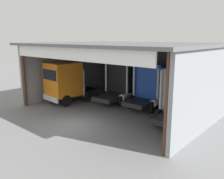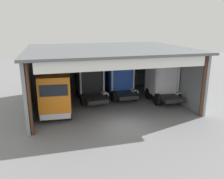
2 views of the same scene
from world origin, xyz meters
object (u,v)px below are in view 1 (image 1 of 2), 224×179
truck_white_left_bay (185,95)px  oil_drum (118,87)px  truck_orange_center_left_bay (65,82)px  truck_blue_center_right_bay (152,85)px  truck_black_yard_outside (124,80)px  tool_cart (115,87)px

truck_white_left_bay → oil_drum: 11.20m
truck_orange_center_left_bay → truck_blue_center_right_bay: 7.67m
truck_white_left_bay → truck_black_yard_outside: bearing=162.4°
oil_drum → truck_orange_center_left_bay: bearing=-94.7°
truck_orange_center_left_bay → tool_cart: size_ratio=5.15×
truck_blue_center_right_bay → tool_cart: bearing=155.8°
truck_blue_center_right_bay → oil_drum: 6.99m
truck_orange_center_left_bay → truck_black_yard_outside: size_ratio=0.99×
truck_black_yard_outside → tool_cart: truck_black_yard_outside is taller
truck_black_yard_outside → oil_drum: bearing=132.6°
truck_black_yard_outside → truck_orange_center_left_bay: bearing=-135.5°
truck_white_left_bay → oil_drum: size_ratio=5.08×
truck_orange_center_left_bay → truck_blue_center_right_bay: (6.68, 3.77, 0.01)m
truck_blue_center_right_bay → tool_cart: truck_blue_center_right_bay is taller
truck_orange_center_left_bay → oil_drum: size_ratio=6.04×
truck_orange_center_left_bay → truck_white_left_bay: (10.46, 1.79, 0.09)m
truck_blue_center_right_bay → tool_cart: (-6.34, 2.73, -1.44)m
truck_orange_center_left_bay → truck_white_left_bay: size_ratio=1.19×
truck_orange_center_left_bay → oil_drum: 6.97m
truck_blue_center_right_bay → truck_white_left_bay: truck_white_left_bay is taller
truck_orange_center_left_bay → truck_black_yard_outside: 5.31m
truck_orange_center_left_bay → truck_white_left_bay: 10.61m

